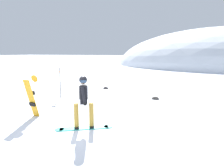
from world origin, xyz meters
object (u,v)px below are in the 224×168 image
object	(u,v)px
rock_mid	(106,89)
rock_dark	(155,99)
snowboarder_main	(84,101)
piste_marker_near	(60,80)
spare_snowboard	(32,96)

from	to	relation	value
rock_mid	rock_dark	bearing A→B (deg)	-25.77
snowboarder_main	piste_marker_near	distance (m)	4.75
rock_mid	piste_marker_near	bearing A→B (deg)	-108.13
snowboarder_main	rock_mid	distance (m)	7.17
spare_snowboard	piste_marker_near	world-z (taller)	piste_marker_near
piste_marker_near	rock_dark	bearing A→B (deg)	18.98
spare_snowboard	rock_mid	distance (m)	6.58
spare_snowboard	piste_marker_near	xyz separation A→B (m)	(-1.07, 3.10, 0.15)
spare_snowboard	rock_dark	size ratio (longest dim) A/B	4.00
piste_marker_near	rock_dark	size ratio (longest dim) A/B	4.19
snowboarder_main	rock_dark	distance (m)	5.23
spare_snowboard	rock_mid	size ratio (longest dim) A/B	4.40
piste_marker_near	rock_mid	xyz separation A→B (m)	(1.12, 3.43, -0.97)
spare_snowboard	piste_marker_near	bearing A→B (deg)	108.94
rock_mid	snowboarder_main	bearing A→B (deg)	-71.22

